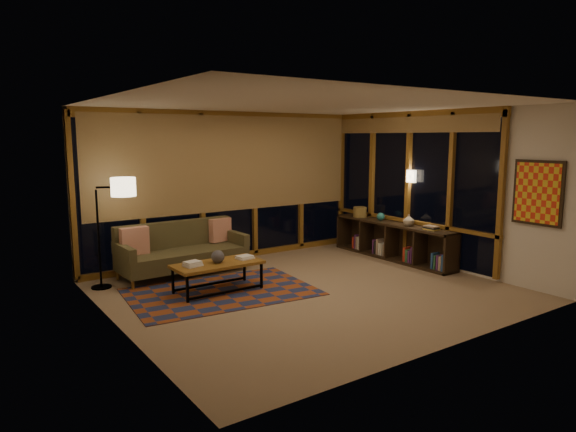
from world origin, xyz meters
TOP-DOWN VIEW (x-y plane):
  - floor at (0.00, 0.00)m, footprint 5.50×5.00m
  - ceiling at (0.00, 0.00)m, footprint 5.50×5.00m
  - walls at (0.00, 0.00)m, footprint 5.51×5.01m
  - window_wall_back at (0.00, 2.43)m, footprint 5.30×0.16m
  - window_wall_right at (2.68, 0.60)m, footprint 0.16×3.70m
  - wall_art at (2.71, -1.85)m, footprint 0.06×0.74m
  - wall_sconce at (2.62, 0.45)m, footprint 0.12×0.18m
  - sofa at (-1.15, 1.90)m, footprint 2.07×0.89m
  - pillow_left at (-1.91, 2.00)m, footprint 0.44×0.16m
  - pillow_right at (-0.36, 2.11)m, footprint 0.42×0.21m
  - area_rug at (-1.09, 0.67)m, footprint 2.79×2.00m
  - coffee_table at (-1.11, 0.73)m, footprint 1.31×0.61m
  - book_stack_a at (-1.50, 0.76)m, footprint 0.27×0.23m
  - book_stack_b at (-0.66, 0.73)m, footprint 0.26×0.21m
  - ceramic_pot at (-1.11, 0.73)m, footprint 0.20×0.20m
  - floor_lamp at (-2.47, 1.90)m, footprint 0.65×0.53m
  - bookshelf at (2.49, 0.74)m, footprint 0.40×2.71m
  - basket at (2.47, 1.61)m, footprint 0.33×0.33m
  - teal_bowl at (2.49, 1.06)m, footprint 0.17×0.17m
  - vase at (2.49, 0.36)m, footprint 0.24×0.24m
  - shelf_book_stack at (2.49, -0.15)m, footprint 0.20×0.26m

SIDE VIEW (x-z plane):
  - floor at x=0.00m, z-range -0.01..0.01m
  - area_rug at x=-1.09m, z-range 0.00..0.01m
  - coffee_table at x=-1.11m, z-range 0.00..0.43m
  - bookshelf at x=2.49m, z-range 0.00..0.68m
  - sofa at x=-1.15m, z-range 0.00..0.84m
  - book_stack_b at x=-0.66m, z-range 0.43..0.48m
  - book_stack_a at x=-1.50m, z-range 0.43..0.50m
  - ceramic_pot at x=-1.11m, z-range 0.43..0.62m
  - pillow_right at x=-0.36m, z-range 0.42..0.82m
  - pillow_left at x=-1.91m, z-range 0.42..0.86m
  - shelf_book_stack at x=2.49m, z-range 0.68..0.75m
  - teal_bowl at x=2.49m, z-range 0.68..0.83m
  - basket at x=2.47m, z-range 0.68..0.88m
  - vase at x=2.49m, z-range 0.68..0.89m
  - floor_lamp at x=-2.47m, z-range 0.00..1.66m
  - walls at x=0.00m, z-range 0.00..2.70m
  - window_wall_back at x=0.00m, z-range 0.05..2.65m
  - window_wall_right at x=2.68m, z-range 0.05..2.65m
  - wall_art at x=2.71m, z-range 0.98..1.92m
  - wall_sconce at x=2.62m, z-range 1.44..1.66m
  - ceiling at x=0.00m, z-range 2.70..2.71m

